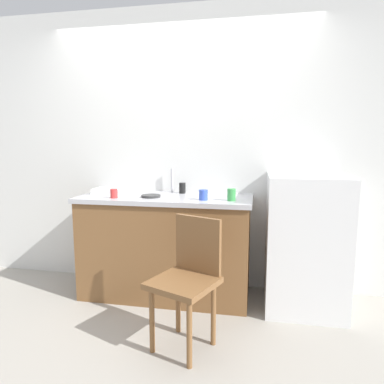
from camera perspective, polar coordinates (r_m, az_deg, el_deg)
name	(u,v)px	position (r m, az deg, el deg)	size (l,w,h in m)	color
ground_plane	(155,332)	(2.76, -6.19, -22.26)	(8.00, 8.00, 0.00)	#9E998E
back_wall	(183,150)	(3.35, -1.52, 7.04)	(4.80, 0.10, 2.66)	silver
cabinet_base	(166,248)	(3.17, -4.32, -9.30)	(1.50, 0.60, 0.89)	brown
countertop	(166,198)	(3.07, -4.42, -1.03)	(1.54, 0.64, 0.04)	#B7B7BC
faucet	(172,180)	(3.29, -3.36, 1.96)	(0.02, 0.02, 0.23)	#B7B7BC
refrigerator	(305,242)	(3.05, 18.36, -8.00)	(0.64, 0.63, 1.14)	white
chair	(188,276)	(2.39, -0.64, -13.87)	(0.52, 0.52, 0.89)	brown
dish_tray	(109,191)	(3.28, -13.67, 0.16)	(0.28, 0.20, 0.05)	white
hotplate	(151,196)	(3.01, -6.91, -0.66)	(0.17, 0.17, 0.02)	#2D2D2D
cup_blue	(203,195)	(2.84, 1.91, -0.48)	(0.07, 0.07, 0.09)	blue
cup_red	(114,193)	(3.02, -12.94, -0.23)	(0.06, 0.06, 0.08)	red
cup_green	(231,195)	(2.82, 6.62, -0.46)	(0.07, 0.07, 0.10)	green
cup_black	(182,188)	(3.21, -1.62, 0.67)	(0.06, 0.06, 0.10)	black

